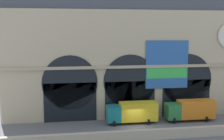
% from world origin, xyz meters
% --- Properties ---
extents(ground_plane, '(200.00, 200.00, 0.00)m').
position_xyz_m(ground_plane, '(0.00, 0.00, 0.00)').
color(ground_plane, slate).
extents(quay_parapet_wall, '(90.00, 0.70, 1.28)m').
position_xyz_m(quay_parapet_wall, '(0.00, -4.42, 0.64)').
color(quay_parapet_wall, '#B2A891').
rests_on(quay_parapet_wall, ground).
extents(station_building, '(38.71, 6.37, 20.17)m').
position_xyz_m(station_building, '(0.03, 7.97, 9.86)').
color(station_building, '#BCAD8C').
rests_on(station_building, ground).
extents(box_truck_center, '(7.50, 2.91, 3.12)m').
position_xyz_m(box_truck_center, '(-0.15, 2.59, 1.70)').
color(box_truck_center, '#19727A').
rests_on(box_truck_center, ground).
extents(box_truck_mideast, '(7.50, 2.91, 3.12)m').
position_xyz_m(box_truck_mideast, '(8.90, 2.49, 1.70)').
color(box_truck_mideast, '#2D7A42').
rests_on(box_truck_mideast, ground).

